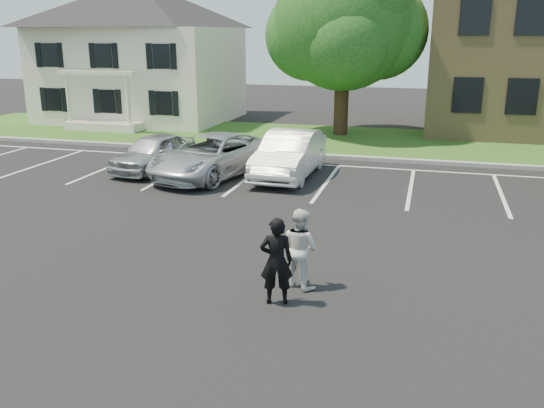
# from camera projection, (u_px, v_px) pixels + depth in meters

# --- Properties ---
(ground_plane) EXTENTS (90.00, 90.00, 0.00)m
(ground_plane) POSITION_uv_depth(u_px,v_px,m) (260.00, 273.00, 12.20)
(ground_plane) COLOR black
(ground_plane) RESTS_ON ground
(curb) EXTENTS (40.00, 0.30, 0.15)m
(curb) POSITION_uv_depth(u_px,v_px,m) (344.00, 157.00, 23.27)
(curb) COLOR gray
(curb) RESTS_ON ground
(grass_strip) EXTENTS (44.00, 8.00, 0.08)m
(grass_strip) POSITION_uv_depth(u_px,v_px,m) (357.00, 141.00, 26.98)
(grass_strip) COLOR #15500E
(grass_strip) RESTS_ON ground
(stall_lines) EXTENTS (34.00, 5.36, 0.01)m
(stall_lines) POSITION_uv_depth(u_px,v_px,m) (371.00, 179.00, 20.12)
(stall_lines) COLOR silver
(stall_lines) RESTS_ON ground
(house) EXTENTS (10.30, 9.22, 7.60)m
(house) POSITION_uv_depth(u_px,v_px,m) (141.00, 53.00, 32.88)
(house) COLOR beige
(house) RESTS_ON ground
(tree) EXTENTS (7.80, 7.20, 8.80)m
(tree) POSITION_uv_depth(u_px,v_px,m) (346.00, 23.00, 27.17)
(tree) COLOR black
(tree) RESTS_ON ground
(man_black_suit) EXTENTS (0.70, 0.56, 1.69)m
(man_black_suit) POSITION_uv_depth(u_px,v_px,m) (276.00, 261.00, 10.64)
(man_black_suit) COLOR black
(man_black_suit) RESTS_ON ground
(man_white_shirt) EXTENTS (0.99, 0.92, 1.62)m
(man_white_shirt) POSITION_uv_depth(u_px,v_px,m) (300.00, 248.00, 11.38)
(man_white_shirt) COLOR silver
(man_white_shirt) RESTS_ON ground
(car_silver_west) EXTENTS (2.17, 4.19, 1.36)m
(car_silver_west) POSITION_uv_depth(u_px,v_px,m) (154.00, 152.00, 21.18)
(car_silver_west) COLOR silver
(car_silver_west) RESTS_ON ground
(car_silver_minivan) EXTENTS (3.77, 5.77, 1.48)m
(car_silver_minivan) POSITION_uv_depth(u_px,v_px,m) (212.00, 156.00, 20.31)
(car_silver_minivan) COLOR #B9BBC1
(car_silver_minivan) RESTS_ON ground
(car_white_sedan) EXTENTS (1.78, 4.85, 1.58)m
(car_white_sedan) POSITION_uv_depth(u_px,v_px,m) (289.00, 155.00, 20.25)
(car_white_sedan) COLOR silver
(car_white_sedan) RESTS_ON ground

